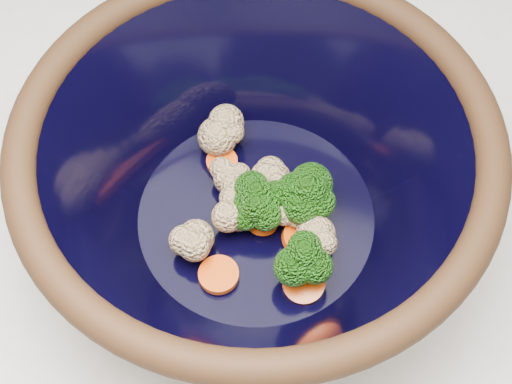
{
  "coord_description": "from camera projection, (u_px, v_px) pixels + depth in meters",
  "views": [
    {
      "loc": [
        0.12,
        -0.19,
        1.45
      ],
      "look_at": [
        0.01,
        0.07,
        0.97
      ],
      "focal_mm": 50.0,
      "sensor_mm": 36.0,
      "label": 1
    }
  ],
  "objects": [
    {
      "name": "vegetable_pile",
      "position": [
        267.0,
        205.0,
        0.56
      ],
      "size": [
        0.15,
        0.15,
        0.06
      ],
      "color": "#608442",
      "rests_on": "mixing_bowl"
    },
    {
      "name": "mixing_bowl",
      "position": [
        256.0,
        182.0,
        0.54
      ],
      "size": [
        0.38,
        0.38,
        0.15
      ],
      "rotation": [
        0.0,
        0.0,
        -0.16
      ],
      "color": "black",
      "rests_on": "counter"
    }
  ]
}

